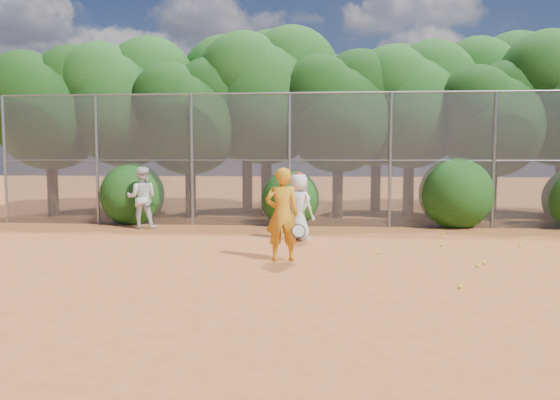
{
  "coord_description": "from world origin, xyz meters",
  "views": [
    {
      "loc": [
        0.07,
        -10.44,
        2.24
      ],
      "look_at": [
        -1.0,
        2.5,
        1.1
      ],
      "focal_mm": 35.0,
      "sensor_mm": 36.0,
      "label": 1
    }
  ],
  "objects": [
    {
      "name": "bush_2",
      "position": [
        4.0,
        6.3,
        1.1
      ],
      "size": [
        2.2,
        2.2,
        2.2
      ],
      "primitive_type": "sphere",
      "color": "#144210",
      "rests_on": "ground"
    },
    {
      "name": "tree_0",
      "position": [
        -9.44,
        8.04,
        3.93
      ],
      "size": [
        4.38,
        3.81,
        6.0
      ],
      "color": "black",
      "rests_on": "ground"
    },
    {
      "name": "ball_4",
      "position": [
        1.25,
        1.55,
        0.03
      ],
      "size": [
        0.07,
        0.07,
        0.07
      ],
      "primitive_type": "sphere",
      "color": "yellow",
      "rests_on": "ground"
    },
    {
      "name": "tree_1",
      "position": [
        -6.94,
        8.54,
        4.16
      ],
      "size": [
        4.64,
        4.03,
        6.35
      ],
      "color": "black",
      "rests_on": "ground"
    },
    {
      "name": "tree_3",
      "position": [
        -1.94,
        8.84,
        4.4
      ],
      "size": [
        4.89,
        4.26,
        6.7
      ],
      "color": "black",
      "rests_on": "ground"
    },
    {
      "name": "player_yellow",
      "position": [
        -0.8,
        0.68,
        0.96
      ],
      "size": [
        0.91,
        0.61,
        1.93
      ],
      "rotation": [
        0.0,
        0.0,
        3.32
      ],
      "color": "orange",
      "rests_on": "ground"
    },
    {
      "name": "ball_6",
      "position": [
        4.7,
        2.77,
        0.03
      ],
      "size": [
        0.07,
        0.07,
        0.07
      ],
      "primitive_type": "sphere",
      "color": "yellow",
      "rests_on": "ground"
    },
    {
      "name": "tree_10",
      "position": [
        -2.93,
        11.05,
        4.63
      ],
      "size": [
        5.15,
        4.48,
        7.06
      ],
      "color": "black",
      "rests_on": "ground"
    },
    {
      "name": "tree_12",
      "position": [
        6.56,
        11.24,
        4.51
      ],
      "size": [
        5.02,
        4.37,
        6.88
      ],
      "color": "black",
      "rests_on": "ground"
    },
    {
      "name": "tree_6",
      "position": [
        5.55,
        8.03,
        3.47
      ],
      "size": [
        3.86,
        3.36,
        5.29
      ],
      "color": "black",
      "rests_on": "ground"
    },
    {
      "name": "ball_0",
      "position": [
        3.25,
        0.58,
        0.03
      ],
      "size": [
        0.07,
        0.07,
        0.07
      ],
      "primitive_type": "sphere",
      "color": "yellow",
      "rests_on": "ground"
    },
    {
      "name": "tree_2",
      "position": [
        -4.45,
        7.83,
        3.58
      ],
      "size": [
        3.99,
        3.47,
        5.47
      ],
      "color": "black",
      "rests_on": "ground"
    },
    {
      "name": "player_white",
      "position": [
        -5.31,
        5.16,
        0.91
      ],
      "size": [
        0.98,
        0.85,
        1.82
      ],
      "rotation": [
        0.0,
        0.0,
        3.3
      ],
      "color": "white",
      "rests_on": "ground"
    },
    {
      "name": "ball_1",
      "position": [
        2.84,
        2.67,
        0.03
      ],
      "size": [
        0.07,
        0.07,
        0.07
      ],
      "primitive_type": "sphere",
      "color": "yellow",
      "rests_on": "ground"
    },
    {
      "name": "player_teen",
      "position": [
        -0.59,
        3.3,
        0.86
      ],
      "size": [
        1.0,
        0.93,
        1.74
      ],
      "rotation": [
        0.0,
        0.0,
        2.53
      ],
      "color": "silver",
      "rests_on": "ground"
    },
    {
      "name": "ground",
      "position": [
        0.0,
        0.0,
        0.0
      ],
      "size": [
        80.0,
        80.0,
        0.0
      ],
      "primitive_type": "plane",
      "color": "#A15224",
      "rests_on": "ground"
    },
    {
      "name": "tree_4",
      "position": [
        0.55,
        8.24,
        3.76
      ],
      "size": [
        4.19,
        3.64,
        5.73
      ],
      "color": "black",
      "rests_on": "ground"
    },
    {
      "name": "ball_3",
      "position": [
        3.05,
        0.32,
        0.03
      ],
      "size": [
        0.07,
        0.07,
        0.07
      ],
      "primitive_type": "sphere",
      "color": "yellow",
      "rests_on": "ground"
    },
    {
      "name": "tree_9",
      "position": [
        -7.94,
        10.84,
        4.34
      ],
      "size": [
        4.83,
        4.2,
        6.62
      ],
      "color": "black",
      "rests_on": "ground"
    },
    {
      "name": "tree_11",
      "position": [
        2.06,
        10.64,
        4.16
      ],
      "size": [
        4.64,
        4.03,
        6.35
      ],
      "color": "black",
      "rests_on": "ground"
    },
    {
      "name": "ball_2",
      "position": [
        2.3,
        -1.43,
        0.03
      ],
      "size": [
        0.07,
        0.07,
        0.07
      ],
      "primitive_type": "sphere",
      "color": "yellow",
      "rests_on": "ground"
    },
    {
      "name": "tree_5",
      "position": [
        3.06,
        9.04,
        4.05
      ],
      "size": [
        4.51,
        3.92,
        6.17
      ],
      "color": "black",
      "rests_on": "ground"
    },
    {
      "name": "bush_1",
      "position": [
        -1.0,
        6.3,
        0.9
      ],
      "size": [
        1.8,
        1.8,
        1.8
      ],
      "primitive_type": "sphere",
      "color": "#144210",
      "rests_on": "ground"
    },
    {
      "name": "fence_back",
      "position": [
        -0.12,
        6.0,
        2.05
      ],
      "size": [
        20.05,
        0.09,
        4.03
      ],
      "color": "gray",
      "rests_on": "ground"
    },
    {
      "name": "ball_5",
      "position": [
        3.26,
        4.67,
        0.03
      ],
      "size": [
        0.07,
        0.07,
        0.07
      ],
      "primitive_type": "sphere",
      "color": "yellow",
      "rests_on": "ground"
    },
    {
      "name": "bush_0",
      "position": [
        -6.0,
        6.3,
        1.0
      ],
      "size": [
        2.0,
        2.0,
        2.0
      ],
      "primitive_type": "sphere",
      "color": "#144210",
      "rests_on": "ground"
    }
  ]
}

